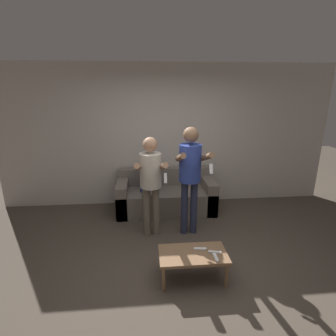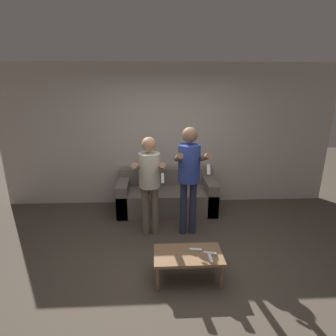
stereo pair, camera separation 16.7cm
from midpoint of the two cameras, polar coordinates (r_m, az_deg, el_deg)
name	(u,v)px [view 2 (the right image)]	position (r m, az deg, el deg)	size (l,w,h in m)	color
ground_plane	(177,270)	(3.62, 3.34, -21.36)	(14.00, 14.00, 0.00)	#4C4238
wall_back	(168,136)	(5.10, 1.05, 6.90)	(6.40, 0.06, 2.70)	beige
couch	(167,196)	(5.00, 0.72, -6.21)	(1.81, 0.77, 0.76)	slate
person_standing_left	(150,176)	(3.92, -2.82, -1.82)	(0.45, 0.72, 1.57)	#6B6051
person_standing_right	(189,169)	(3.93, 5.85, -0.31)	(0.45, 0.74, 1.71)	#282D47
person_seated	(149,181)	(4.73, -3.07, -2.89)	(0.31, 0.53, 1.16)	#6B6051
coffee_table	(188,257)	(3.32, 5.92, -18.67)	(0.81, 0.45, 0.36)	#846042
remote_near	(210,259)	(3.23, 10.77, -18.83)	(0.04, 0.15, 0.02)	white
remote_mid	(210,253)	(3.31, 10.62, -17.82)	(0.15, 0.07, 0.02)	white
remote_far	(196,250)	(3.35, 7.51, -17.24)	(0.15, 0.05, 0.02)	white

